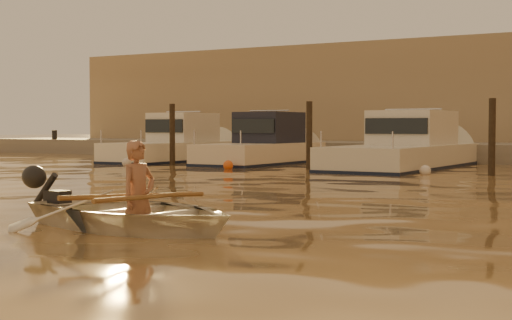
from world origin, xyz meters
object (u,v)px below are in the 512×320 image
Objects in this scene: dinghy at (133,213)px; person at (138,198)px; moored_boat_1 at (261,145)px; moored_boat_0 at (174,144)px; moored_boat_2 at (404,147)px.

dinghy is 2.22× the size of person.
moored_boat_1 is (-7.06, 15.25, 0.42)m from dinghy.
moored_boat_0 is 8.71m from moored_boat_2.
moored_boat_0 is 3.66m from moored_boat_1.
moored_boat_1 is (-7.16, 15.26, 0.22)m from person.
moored_boat_2 reaches higher than person.
moored_boat_1 reaches higher than person.
moored_boat_2 is (8.71, 0.00, 0.00)m from moored_boat_0.
moored_boat_1 and moored_boat_2 have the same top height.
moored_boat_1 reaches higher than dinghy.
dinghy is 0.37× the size of moored_boat_2.
moored_boat_1 is at bearing 0.00° from moored_boat_0.
dinghy is 15.39m from moored_boat_2.
person is at bearing -82.11° from moored_boat_2.
moored_boat_0 is (-10.82, 15.26, 0.22)m from person.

